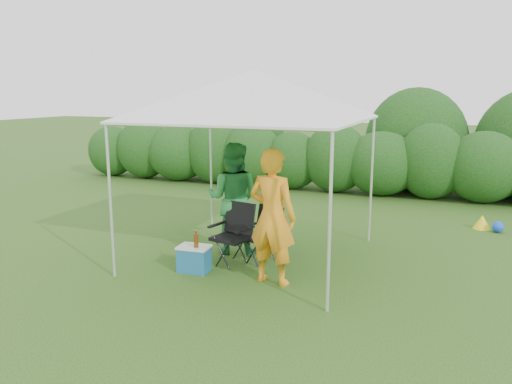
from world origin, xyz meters
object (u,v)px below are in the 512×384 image
at_px(chair_right, 265,231).
at_px(cooler, 194,258).
at_px(chair_left, 235,230).
at_px(woman, 233,198).
at_px(canopy, 255,95).
at_px(man, 272,217).

height_order(chair_right, cooler, chair_right).
bearing_deg(chair_right, chair_left, -127.26).
bearing_deg(cooler, chair_left, 50.02).
height_order(chair_right, chair_left, chair_left).
distance_m(chair_right, woman, 0.77).
relative_size(canopy, man, 1.71).
distance_m(chair_right, cooler, 1.14).
bearing_deg(chair_left, cooler, -112.50).
relative_size(canopy, woman, 1.77).
xyz_separation_m(chair_right, man, (0.41, -0.79, 0.44)).
bearing_deg(woman, cooler, 71.63).
distance_m(man, woman, 1.43).
relative_size(chair_right, cooler, 1.78).
bearing_deg(woman, man, 125.74).
distance_m(woman, cooler, 1.23).
distance_m(canopy, cooler, 2.51).
distance_m(chair_right, man, 0.99).
xyz_separation_m(woman, cooler, (-0.16, -1.01, -0.69)).
bearing_deg(cooler, woman, 76.52).
height_order(woman, cooler, woman).
height_order(canopy, man, canopy).
bearing_deg(woman, canopy, 155.17).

